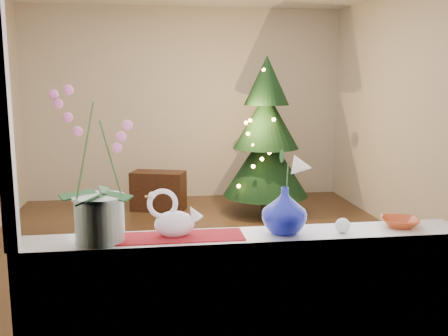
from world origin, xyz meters
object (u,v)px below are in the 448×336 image
at_px(amber_dish, 400,223).
at_px(blue_vase, 284,207).
at_px(orchid_pot, 97,165).
at_px(paperweight, 343,225).
at_px(swan, 174,214).
at_px(xmas_tree, 266,136).
at_px(side_table, 158,191).

bearing_deg(amber_dish, blue_vase, -178.20).
bearing_deg(orchid_pot, blue_vase, 0.65).
height_order(blue_vase, paperweight, blue_vase).
bearing_deg(orchid_pot, swan, 4.68).
xyz_separation_m(orchid_pot, xmas_tree, (1.66, 3.82, -0.29)).
bearing_deg(xmas_tree, amber_dish, -92.23).
xyz_separation_m(orchid_pot, side_table, (0.30, 4.13, -1.03)).
xyz_separation_m(blue_vase, side_table, (-0.59, 4.12, -0.80)).
height_order(orchid_pot, xmas_tree, xmas_tree).
relative_size(xmas_tree, side_table, 2.92).
height_order(orchid_pot, blue_vase, orchid_pot).
bearing_deg(paperweight, blue_vase, 172.80).
xyz_separation_m(amber_dish, xmas_tree, (0.15, 3.79, 0.05)).
bearing_deg(side_table, swan, -71.22).
bearing_deg(side_table, paperweight, -59.99).
distance_m(swan, blue_vase, 0.54).
bearing_deg(orchid_pot, paperweight, -1.28).
bearing_deg(amber_dish, xmas_tree, 87.77).
relative_size(orchid_pot, xmas_tree, 0.36).
distance_m(orchid_pot, swan, 0.43).
relative_size(blue_vase, side_table, 0.39).
bearing_deg(xmas_tree, blue_vase, -101.37).
height_order(swan, blue_vase, blue_vase).
relative_size(paperweight, side_table, 0.11).
xyz_separation_m(paperweight, amber_dish, (0.33, 0.06, -0.02)).
height_order(orchid_pot, side_table, orchid_pot).
bearing_deg(side_table, amber_dish, -55.51).
height_order(paperweight, xmas_tree, xmas_tree).
height_order(amber_dish, side_table, amber_dish).
distance_m(blue_vase, side_table, 4.24).
height_order(swan, side_table, swan).
distance_m(orchid_pot, side_table, 4.27).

